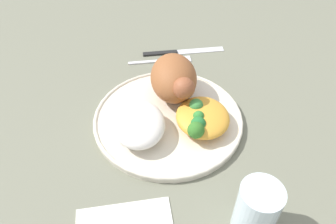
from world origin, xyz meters
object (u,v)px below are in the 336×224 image
(roasted_chicken, at_px, (174,78))
(rice_pile, at_px, (139,124))
(fork, at_px, (164,60))
(knife, at_px, (177,51))
(plate, at_px, (168,118))
(mac_cheese_with_broccoli, at_px, (202,118))
(water_glass, at_px, (257,209))

(roasted_chicken, bearing_deg, rice_pile, -36.00)
(fork, bearing_deg, roasted_chicken, 4.36)
(roasted_chicken, xyz_separation_m, knife, (-0.16, 0.02, -0.05))
(knife, bearing_deg, plate, -10.05)
(rice_pile, height_order, knife, rice_pile)
(plate, bearing_deg, mac_cheese_with_broccoli, 65.13)
(plate, distance_m, mac_cheese_with_broccoli, 0.07)
(plate, xyz_separation_m, fork, (-0.19, 0.01, -0.00))
(mac_cheese_with_broccoli, bearing_deg, plate, -114.87)
(knife, relative_size, water_glass, 2.23)
(roasted_chicken, distance_m, mac_cheese_with_broccoli, 0.10)
(plate, xyz_separation_m, knife, (-0.22, 0.04, -0.00))
(fork, xyz_separation_m, water_glass, (0.40, 0.09, 0.04))
(roasted_chicken, bearing_deg, fork, -175.64)
(mac_cheese_with_broccoli, bearing_deg, rice_pile, -84.75)
(rice_pile, height_order, water_glass, water_glass)
(knife, height_order, water_glass, water_glass)
(roasted_chicken, height_order, mac_cheese_with_broccoli, roasted_chicken)
(plate, relative_size, mac_cheese_with_broccoli, 2.61)
(fork, bearing_deg, knife, 133.61)
(water_glass, bearing_deg, fork, -166.99)
(mac_cheese_with_broccoli, bearing_deg, roasted_chicken, -154.51)
(plate, relative_size, rice_pile, 2.51)
(mac_cheese_with_broccoli, height_order, water_glass, water_glass)
(knife, bearing_deg, water_glass, 7.87)
(mac_cheese_with_broccoli, relative_size, fork, 0.73)
(rice_pile, xyz_separation_m, water_glass, (0.18, 0.15, 0.01))
(roasted_chicken, bearing_deg, mac_cheese_with_broccoli, 25.49)
(mac_cheese_with_broccoli, distance_m, water_glass, 0.19)
(plate, xyz_separation_m, rice_pile, (0.04, -0.05, 0.03))
(roasted_chicken, relative_size, fork, 0.90)
(water_glass, bearing_deg, knife, -172.13)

